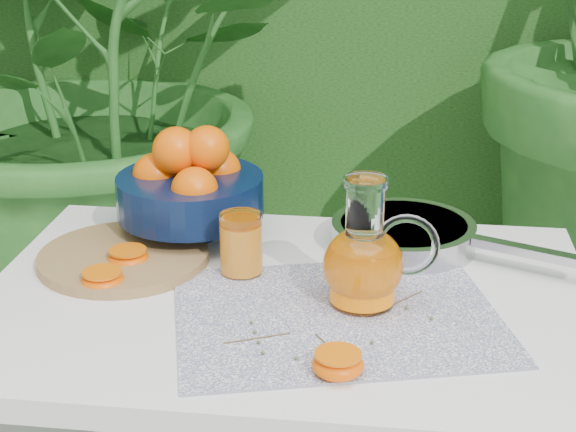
# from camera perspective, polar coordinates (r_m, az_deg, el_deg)

# --- Properties ---
(potted_plant_left) EXTENTS (2.20, 2.20, 1.75)m
(potted_plant_left) POSITION_cam_1_polar(r_m,az_deg,el_deg) (2.64, -12.16, 9.56)
(potted_plant_left) COLOR #246021
(potted_plant_left) RESTS_ON ground
(white_table) EXTENTS (1.00, 0.70, 0.75)m
(white_table) POSITION_cam_1_polar(r_m,az_deg,el_deg) (1.49, -0.10, -7.90)
(white_table) COLOR white
(white_table) RESTS_ON ground
(placemat) EXTENTS (0.58, 0.50, 0.00)m
(placemat) POSITION_cam_1_polar(r_m,az_deg,el_deg) (1.38, 3.20, -6.43)
(placemat) COLOR #0E124E
(placemat) RESTS_ON white_table
(cutting_board) EXTENTS (0.39, 0.39, 0.02)m
(cutting_board) POSITION_cam_1_polar(r_m,az_deg,el_deg) (1.58, -10.58, -2.65)
(cutting_board) COLOR olive
(cutting_board) RESTS_ON white_table
(fruit_bowl) EXTENTS (0.35, 0.35, 0.22)m
(fruit_bowl) POSITION_cam_1_polar(r_m,az_deg,el_deg) (1.65, -6.36, 1.94)
(fruit_bowl) COLOR black
(fruit_bowl) RESTS_ON white_table
(juice_pitcher) EXTENTS (0.18, 0.13, 0.21)m
(juice_pitcher) POSITION_cam_1_polar(r_m,az_deg,el_deg) (1.38, 4.99, -2.94)
(juice_pitcher) COLOR white
(juice_pitcher) RESTS_ON white_table
(juice_tumbler) EXTENTS (0.08, 0.08, 0.11)m
(juice_tumbler) POSITION_cam_1_polar(r_m,az_deg,el_deg) (1.50, -3.04, -1.90)
(juice_tumbler) COLOR white
(juice_tumbler) RESTS_ON white_table
(saute_pan) EXTENTS (0.48, 0.34, 0.05)m
(saute_pan) POSITION_cam_1_polar(r_m,az_deg,el_deg) (1.62, 7.60, -1.15)
(saute_pan) COLOR #ACACB0
(saute_pan) RESTS_ON white_table
(orange_halves) EXTENTS (0.50, 0.40, 0.04)m
(orange_halves) POSITION_cam_1_polar(r_m,az_deg,el_deg) (1.41, -7.01, -5.18)
(orange_halves) COLOR #FA6102
(orange_halves) RESTS_ON white_table
(thyme_sprigs) EXTENTS (0.31, 0.26, 0.01)m
(thyme_sprigs) POSITION_cam_1_polar(r_m,az_deg,el_deg) (1.33, 2.96, -7.28)
(thyme_sprigs) COLOR brown
(thyme_sprigs) RESTS_ON white_table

